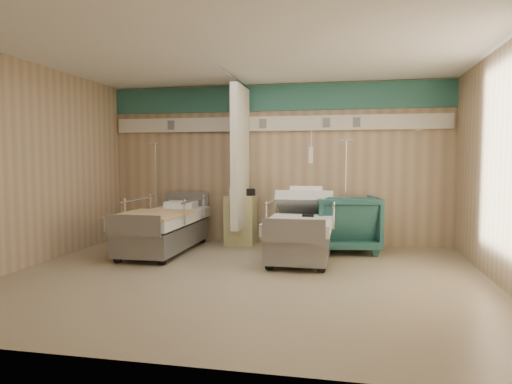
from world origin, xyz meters
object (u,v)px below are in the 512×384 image
at_px(iv_stand_right, 345,226).
at_px(iv_stand_left, 156,222).
at_px(bed_left, 164,232).
at_px(bed_right, 302,237).
at_px(visitor_armchair, 346,223).
at_px(bedside_cabinet, 241,220).

distance_m(iv_stand_right, iv_stand_left, 3.31).
bearing_deg(bed_left, bed_right, 0.00).
bearing_deg(bed_right, visitor_armchair, 42.71).
bearing_deg(visitor_armchair, bedside_cabinet, -18.82).
distance_m(bed_left, visitor_armchair, 2.92).
bearing_deg(iv_stand_right, bed_right, -126.04).
height_order(bed_right, iv_stand_right, iv_stand_right).
relative_size(visitor_armchair, iv_stand_right, 0.56).
bearing_deg(bed_left, visitor_armchair, 11.89).
bearing_deg(iv_stand_right, iv_stand_left, -178.84).
distance_m(visitor_armchair, iv_stand_left, 3.34).
xyz_separation_m(bed_right, iv_stand_right, (0.63, 0.87, 0.05)).
bearing_deg(visitor_armchair, bed_left, 2.53).
distance_m(bedside_cabinet, visitor_armchair, 1.83).
distance_m(bedside_cabinet, iv_stand_left, 1.53).
distance_m(bed_left, iv_stand_left, 0.94).
bearing_deg(bedside_cabinet, bed_right, -38.05).
xyz_separation_m(bed_left, iv_stand_left, (-0.48, 0.80, 0.05)).
xyz_separation_m(bedside_cabinet, iv_stand_right, (1.78, -0.03, -0.06)).
xyz_separation_m(visitor_armchair, iv_stand_left, (-3.33, 0.20, -0.09)).
height_order(iv_stand_right, iv_stand_left, iv_stand_right).
bearing_deg(iv_stand_right, bedside_cabinet, 178.96).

